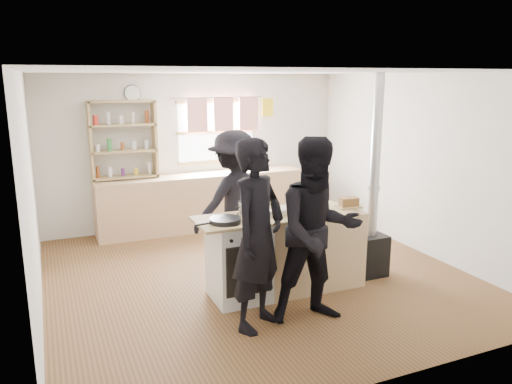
{
  "coord_description": "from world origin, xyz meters",
  "views": [
    {
      "loc": [
        -2.35,
        -5.43,
        2.44
      ],
      "look_at": [
        -0.05,
        -0.1,
        1.1
      ],
      "focal_mm": 35.0,
      "sensor_mm": 36.0,
      "label": 1
    }
  ],
  "objects_px": {
    "cooking_island": "(286,252)",
    "stockpot_stove": "(248,208)",
    "stockpot_counter": "(315,202)",
    "bread_board": "(349,203)",
    "flue_heater": "(372,225)",
    "person_near_right": "(318,232)",
    "skillet_greens": "(225,220)",
    "thermos": "(252,162)",
    "person_far": "(235,201)",
    "person_near_left": "(258,235)",
    "roast_tray": "(280,210)"
  },
  "relations": [
    {
      "from": "skillet_greens",
      "to": "bread_board",
      "type": "distance_m",
      "value": 1.56
    },
    {
      "from": "bread_board",
      "to": "stockpot_stove",
      "type": "bearing_deg",
      "value": 172.67
    },
    {
      "from": "skillet_greens",
      "to": "person_near_right",
      "type": "relative_size",
      "value": 0.2
    },
    {
      "from": "stockpot_stove",
      "to": "flue_heater",
      "type": "distance_m",
      "value": 1.67
    },
    {
      "from": "roast_tray",
      "to": "bread_board",
      "type": "distance_m",
      "value": 0.88
    },
    {
      "from": "skillet_greens",
      "to": "stockpot_counter",
      "type": "distance_m",
      "value": 1.15
    },
    {
      "from": "flue_heater",
      "to": "person_far",
      "type": "height_order",
      "value": "flue_heater"
    },
    {
      "from": "stockpot_counter",
      "to": "person_near_left",
      "type": "relative_size",
      "value": 0.14
    },
    {
      "from": "thermos",
      "to": "stockpot_stove",
      "type": "height_order",
      "value": "thermos"
    },
    {
      "from": "skillet_greens",
      "to": "person_far",
      "type": "relative_size",
      "value": 0.21
    },
    {
      "from": "stockpot_counter",
      "to": "stockpot_stove",
      "type": "bearing_deg",
      "value": 174.07
    },
    {
      "from": "roast_tray",
      "to": "person_far",
      "type": "bearing_deg",
      "value": 102.96
    },
    {
      "from": "skillet_greens",
      "to": "person_far",
      "type": "xyz_separation_m",
      "value": [
        0.48,
        0.98,
        -0.06
      ]
    },
    {
      "from": "bread_board",
      "to": "person_far",
      "type": "xyz_separation_m",
      "value": [
        -1.08,
        0.96,
        -0.08
      ]
    },
    {
      "from": "stockpot_stove",
      "to": "person_near_right",
      "type": "xyz_separation_m",
      "value": [
        0.39,
        -0.87,
        -0.07
      ]
    },
    {
      "from": "roast_tray",
      "to": "person_near_left",
      "type": "xyz_separation_m",
      "value": [
        -0.56,
        -0.67,
        -0.02
      ]
    },
    {
      "from": "flue_heater",
      "to": "person_near_right",
      "type": "xyz_separation_m",
      "value": [
        -1.24,
        -0.78,
        0.3
      ]
    },
    {
      "from": "cooking_island",
      "to": "stockpot_stove",
      "type": "xyz_separation_m",
      "value": [
        -0.44,
        0.09,
        0.55
      ]
    },
    {
      "from": "roast_tray",
      "to": "bread_board",
      "type": "bearing_deg",
      "value": -4.68
    },
    {
      "from": "stockpot_stove",
      "to": "bread_board",
      "type": "bearing_deg",
      "value": -7.33
    },
    {
      "from": "cooking_island",
      "to": "stockpot_stove",
      "type": "bearing_deg",
      "value": 167.88
    },
    {
      "from": "stockpot_stove",
      "to": "flue_heater",
      "type": "relative_size",
      "value": 0.09
    },
    {
      "from": "person_near_right",
      "to": "skillet_greens",
      "type": "bearing_deg",
      "value": 143.98
    },
    {
      "from": "skillet_greens",
      "to": "stockpot_stove",
      "type": "distance_m",
      "value": 0.38
    },
    {
      "from": "thermos",
      "to": "roast_tray",
      "type": "relative_size",
      "value": 0.72
    },
    {
      "from": "bread_board",
      "to": "person_far",
      "type": "distance_m",
      "value": 1.45
    },
    {
      "from": "roast_tray",
      "to": "bread_board",
      "type": "xyz_separation_m",
      "value": [
        0.87,
        -0.07,
        0.01
      ]
    },
    {
      "from": "person_far",
      "to": "person_near_right",
      "type": "bearing_deg",
      "value": 82.49
    },
    {
      "from": "stockpot_counter",
      "to": "flue_heater",
      "type": "height_order",
      "value": "flue_heater"
    },
    {
      "from": "cooking_island",
      "to": "person_far",
      "type": "relative_size",
      "value": 1.1
    },
    {
      "from": "stockpot_stove",
      "to": "person_near_left",
      "type": "xyz_separation_m",
      "value": [
        -0.22,
        -0.76,
        -0.07
      ]
    },
    {
      "from": "thermos",
      "to": "person_near_left",
      "type": "bearing_deg",
      "value": -112.1
    },
    {
      "from": "thermos",
      "to": "bread_board",
      "type": "relative_size",
      "value": 0.93
    },
    {
      "from": "thermos",
      "to": "person_far",
      "type": "height_order",
      "value": "person_far"
    },
    {
      "from": "flue_heater",
      "to": "bread_board",
      "type": "bearing_deg",
      "value": -171.15
    },
    {
      "from": "thermos",
      "to": "person_near_right",
      "type": "distance_m",
      "value": 3.64
    },
    {
      "from": "bread_board",
      "to": "flue_heater",
      "type": "xyz_separation_m",
      "value": [
        0.4,
        0.06,
        -0.33
      ]
    },
    {
      "from": "bread_board",
      "to": "thermos",
      "type": "bearing_deg",
      "value": 90.88
    },
    {
      "from": "stockpot_stove",
      "to": "skillet_greens",
      "type": "bearing_deg",
      "value": -153.32
    },
    {
      "from": "stockpot_counter",
      "to": "person_near_right",
      "type": "bearing_deg",
      "value": -117.86
    },
    {
      "from": "skillet_greens",
      "to": "flue_heater",
      "type": "distance_m",
      "value": 1.99
    },
    {
      "from": "stockpot_stove",
      "to": "roast_tray",
      "type": "bearing_deg",
      "value": -13.82
    },
    {
      "from": "thermos",
      "to": "stockpot_counter",
      "type": "distance_m",
      "value": 2.78
    },
    {
      "from": "skillet_greens",
      "to": "person_near_left",
      "type": "xyz_separation_m",
      "value": [
        0.12,
        -0.59,
        -0.01
      ]
    },
    {
      "from": "roast_tray",
      "to": "stockpot_stove",
      "type": "distance_m",
      "value": 0.36
    },
    {
      "from": "thermos",
      "to": "bread_board",
      "type": "height_order",
      "value": "thermos"
    },
    {
      "from": "flue_heater",
      "to": "person_near_left",
      "type": "bearing_deg",
      "value": -160.13
    },
    {
      "from": "stockpot_counter",
      "to": "person_near_right",
      "type": "relative_size",
      "value": 0.14
    },
    {
      "from": "cooking_island",
      "to": "bread_board",
      "type": "height_order",
      "value": "bread_board"
    },
    {
      "from": "cooking_island",
      "to": "stockpot_stove",
      "type": "height_order",
      "value": "stockpot_stove"
    }
  ]
}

